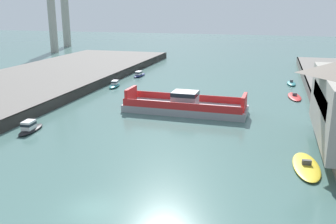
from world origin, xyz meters
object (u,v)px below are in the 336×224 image
Objects in this scene: moored_boat_near_right at (291,83)px; moored_boat_far_right at (139,74)px; moored_boat_near_left at (30,127)px; moored_boat_mid_right at (306,166)px; chain_ferry at (185,106)px; moored_boat_far_left at (115,85)px; moored_boat_mid_left at (294,97)px.

moored_boat_far_right is (-33.98, 0.24, 0.21)m from moored_boat_near_right.
moored_boat_mid_right is (33.89, -2.27, -0.37)m from moored_boat_near_left.
chain_ferry is at bearing 134.42° from moored_boat_mid_right.
chain_ferry is 3.46× the size of moored_boat_far_left.
moored_boat_far_left reaches higher than moored_boat_far_right.
moored_boat_far_right is at bearing 160.16° from moored_boat_mid_left.
moored_boat_near_left is 0.97× the size of moored_boat_far_right.
moored_boat_mid_right is at bearing -42.12° from moored_boat_far_left.
moored_boat_far_right is (-0.11, 41.62, -0.11)m from moored_boat_near_left.
moored_boat_far_left reaches higher than moored_boat_near_right.
moored_boat_mid_left is 36.29m from moored_boat_far_right.
moored_boat_near_left is 0.71× the size of moored_boat_mid_right.
moored_boat_near_right is at bearing 50.69° from moored_boat_near_left.
moored_boat_mid_right reaches higher than moored_boat_mid_left.
chain_ferry is 22.67m from moored_boat_near_left.
moored_boat_far_left is at bearing 141.42° from chain_ferry.
moored_boat_near_right is 0.91× the size of moored_boat_far_left.
moored_boat_near_right is 0.65× the size of moored_boat_mid_right.
moored_boat_mid_left is 1.28× the size of moored_boat_far_left.
moored_boat_far_right reaches higher than moored_boat_mid_left.
moored_boat_far_right is at bearing 122.84° from chain_ferry.
moored_boat_near_left reaches higher than moored_boat_far_right.
chain_ferry is at bearing -57.16° from moored_boat_far_right.
moored_boat_near_left is 0.99× the size of moored_boat_far_left.
moored_boat_near_right is at bearing 90.02° from moored_boat_mid_right.
moored_boat_near_right is 0.71× the size of moored_boat_mid_left.
moored_boat_far_right is at bearing 86.73° from moored_boat_far_left.
moored_boat_far_left is (-34.71, 31.38, 0.26)m from moored_boat_mid_right.
chain_ferry is 3.51× the size of moored_boat_near_left.
moored_boat_near_left reaches higher than moored_boat_mid_right.
moored_boat_near_right is 0.89× the size of moored_boat_far_right.
chain_ferry reaches higher than moored_boat_mid_right.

